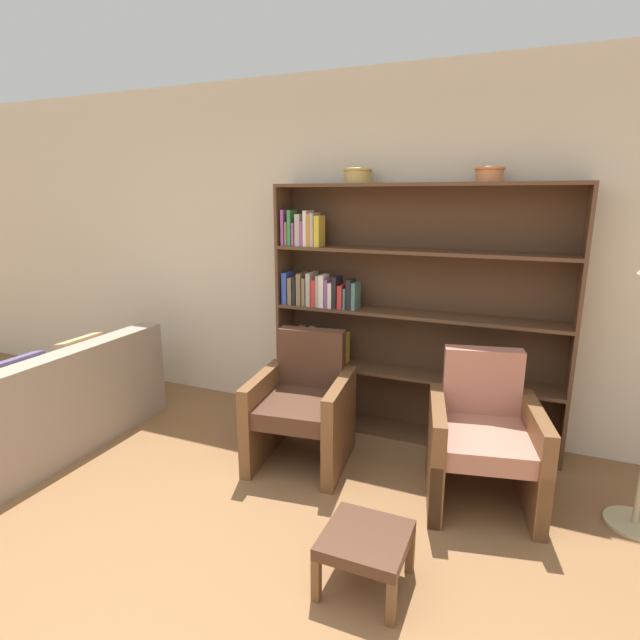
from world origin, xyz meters
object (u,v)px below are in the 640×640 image
object	(u,v)px
bookshelf	(387,317)
bowl_stoneware	(489,173)
bowl_slate	(358,175)
couch	(47,410)
footstool	(366,543)
armchair_leather	(303,406)
armchair_cushioned	(483,438)

from	to	relation	value
bookshelf	bowl_stoneware	xyz separation A→B (m)	(0.67, -0.02, 1.05)
bowl_slate	couch	distance (m)	2.88
footstool	bowl_stoneware	bearing A→B (deg)	80.21
bowl_stoneware	armchair_leather	world-z (taller)	bowl_stoneware
bowl_slate	bowl_stoneware	size ratio (longest dim) A/B	1.09
armchair_leather	armchair_cushioned	xyz separation A→B (m)	(1.21, -0.00, 0.00)
couch	armchair_leather	distance (m)	1.91
bowl_stoneware	couch	bearing A→B (deg)	-156.52
armchair_leather	armchair_cushioned	world-z (taller)	same
bookshelf	armchair_cushioned	bearing A→B (deg)	-40.30
couch	armchair_cushioned	bearing A→B (deg)	-79.98
bowl_slate	armchair_cushioned	xyz separation A→B (m)	(1.06, -0.67, -1.58)
bookshelf	armchair_leather	size ratio (longest dim) A/B	2.44
armchair_leather	armchair_cushioned	distance (m)	1.21
couch	armchair_leather	size ratio (longest dim) A/B	1.96
armchair_cushioned	footstool	bearing A→B (deg)	54.22
bowl_slate	armchair_leather	xyz separation A→B (m)	(-0.15, -0.67, -1.58)
armchair_leather	bowl_slate	bearing A→B (deg)	-109.59
bowl_stoneware	armchair_cushioned	size ratio (longest dim) A/B	0.22
couch	footstool	bearing A→B (deg)	-99.57
bookshelf	footstool	world-z (taller)	bookshelf
armchair_leather	armchair_cushioned	bearing A→B (deg)	172.77
bowl_slate	footstool	size ratio (longest dim) A/B	0.55
bowl_slate	couch	bearing A→B (deg)	-147.45
couch	footstool	world-z (taller)	couch
couch	armchair_leather	world-z (taller)	armchair_leather
footstool	bowl_slate	bearing A→B (deg)	111.07
armchair_leather	couch	bearing A→B (deg)	10.60
bowl_stoneware	armchair_cushioned	bearing A→B (deg)	-78.06
bowl_stoneware	footstool	world-z (taller)	bowl_stoneware
bookshelf	armchair_leather	xyz separation A→B (m)	(-0.40, -0.69, -0.52)
armchair_cushioned	footstool	size ratio (longest dim) A/B	2.27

